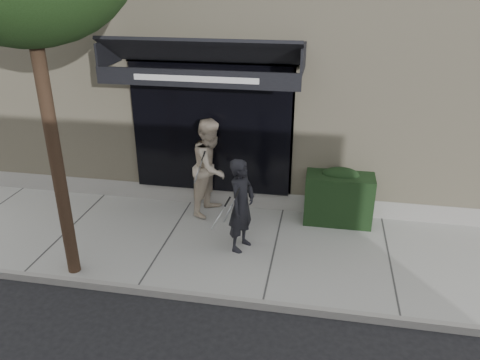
# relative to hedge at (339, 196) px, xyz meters

# --- Properties ---
(ground) EXTENTS (80.00, 80.00, 0.00)m
(ground) POSITION_rel_hedge_xyz_m (-1.10, -1.25, -0.66)
(ground) COLOR black
(ground) RESTS_ON ground
(sidewalk) EXTENTS (20.00, 3.00, 0.12)m
(sidewalk) POSITION_rel_hedge_xyz_m (-1.10, -1.25, -0.60)
(sidewalk) COLOR #9F9F9A
(sidewalk) RESTS_ON ground
(curb) EXTENTS (20.00, 0.10, 0.14)m
(curb) POSITION_rel_hedge_xyz_m (-1.10, -2.80, -0.59)
(curb) COLOR gray
(curb) RESTS_ON ground
(building_facade) EXTENTS (14.30, 8.04, 5.64)m
(building_facade) POSITION_rel_hedge_xyz_m (-1.11, 3.71, 2.08)
(building_facade) COLOR #C2B594
(building_facade) RESTS_ON ground
(hedge) EXTENTS (1.30, 0.70, 1.14)m
(hedge) POSITION_rel_hedge_xyz_m (0.00, 0.00, 0.00)
(hedge) COLOR black
(hedge) RESTS_ON sidewalk
(pedestrian_front) EXTENTS (0.74, 0.94, 1.70)m
(pedestrian_front) POSITION_rel_hedge_xyz_m (-1.70, -1.34, 0.31)
(pedestrian_front) COLOR black
(pedestrian_front) RESTS_ON sidewalk
(pedestrian_back) EXTENTS (0.99, 1.14, 1.98)m
(pedestrian_back) POSITION_rel_hedge_xyz_m (-2.54, -0.05, 0.45)
(pedestrian_back) COLOR beige
(pedestrian_back) RESTS_ON sidewalk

